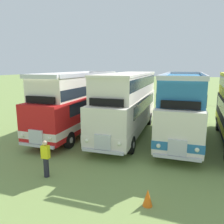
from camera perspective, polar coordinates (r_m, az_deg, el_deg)
The scene contains 7 objects.
ground_plane at distance 16.46m, azimuth 16.77°, elevation -6.58°, with size 200.00×200.00×0.00m, color #7A934C.
bus_first_in_row at distance 17.66m, azimuth -8.07°, elevation 2.89°, with size 2.66×10.92×4.52m.
bus_second_in_row at distance 16.45m, azimuth 4.01°, elevation 2.73°, with size 2.70×10.51×4.49m.
bus_third_in_row at distance 15.97m, azimuth 17.26°, elevation 1.55°, with size 2.63×9.76×4.52m.
cone_near_end at distance 8.79m, azimuth 9.00°, elevation -20.58°, with size 0.36×0.36×0.64m, color orange.
marshal_person at distance 10.80m, azimuth -16.39°, elevation -11.19°, with size 0.36×0.24×1.73m.
rope_fence_line at distance 25.50m, azimuth 17.61°, elevation 1.21°, with size 21.20×0.08×1.05m.
Camera 1 is at (0.27, -15.69, 4.96)m, focal length 36.19 mm.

